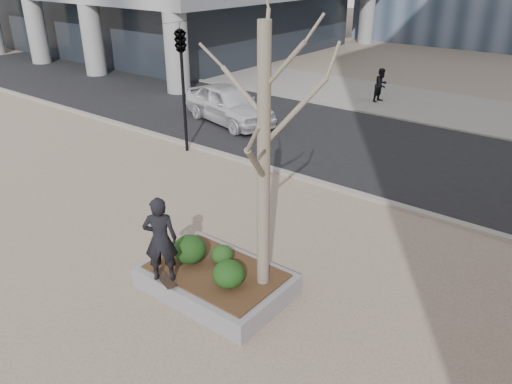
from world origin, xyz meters
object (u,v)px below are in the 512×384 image
Objects in this scene: skateboarder at (160,239)px; police_car at (229,104)px; planter at (216,281)px; skateboard at (164,279)px.

skateboarder is 12.14m from police_car.
planter is 1.10m from skateboard.
skateboarder is 0.38× the size of police_car.
planter is 1.61m from skateboarder.
skateboard is at bearing -124.56° from planter.
planter is at bearing -164.83° from skateboarder.
skateboard is at bearing 4.73° from skateboarder.
police_car is (-7.48, 9.11, 0.59)m from planter.
skateboarder reaches higher than skateboard.
skateboarder is (-0.61, -0.88, 1.20)m from planter.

